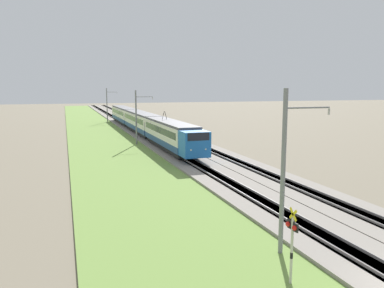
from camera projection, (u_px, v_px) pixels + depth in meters
The scene contains 10 objects.
ballast_main at pixel (147, 137), 60.97m from camera, with size 240.00×4.40×0.30m.
ballast_adjacent at pixel (173, 136), 62.41m from camera, with size 240.00×4.40×0.30m.
track_main at pixel (147, 137), 60.97m from camera, with size 240.00×1.57×0.45m.
track_adjacent at pixel (173, 136), 62.41m from camera, with size 240.00×1.57×0.45m.
grass_verge at pixel (111, 139), 59.15m from camera, with size 240.00×13.07×0.12m.
passenger_train at pixel (141, 121), 64.97m from camera, with size 58.64×2.90×4.96m.
crossing_signal_aux at pixel (292, 239), 14.87m from camera, with size 0.70×0.23×3.27m.
catenary_mast_near at pixel (284, 171), 17.42m from camera, with size 0.22×2.56×7.95m.
catenary_mast_mid at pixel (137, 117), 52.58m from camera, with size 0.22×2.56×7.69m.
catenary_mast_far at pixel (107, 105), 87.70m from camera, with size 0.22×2.56×8.03m.
Camera 1 is at (-9.65, 12.49, 7.92)m, focal length 35.00 mm.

